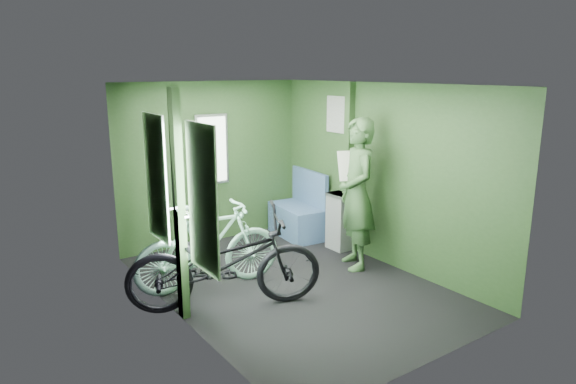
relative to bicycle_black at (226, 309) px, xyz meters
The scene contains 6 objects.
room 1.70m from the bicycle_black, ahead, with size 4.00×4.02×2.31m.
bicycle_black is the anchor object (origin of this frame).
bicycle_mint 0.58m from the bicycle_black, 80.07° to the left, with size 0.48×1.71×1.03m, color #81B8A2.
passenger 2.16m from the bicycle_black, ahead, with size 0.69×0.82×1.90m.
waste_box 2.35m from the bicycle_black, 18.88° to the left, with size 0.23×0.33×0.80m, color slate.
bench_seat 2.61m from the bicycle_black, 36.69° to the left, with size 0.61×0.98×0.98m.
Camera 1 is at (-3.25, -4.53, 2.46)m, focal length 32.00 mm.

